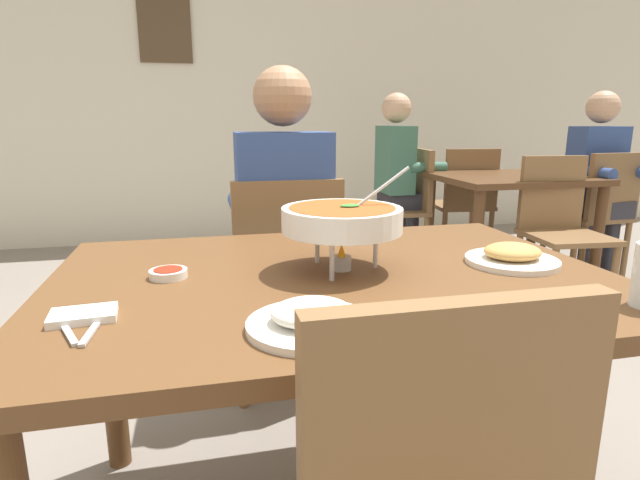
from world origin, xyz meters
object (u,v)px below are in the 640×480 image
chair_diner_main (285,274)px  patron_bg_left (399,169)px  sauce_dish (168,273)px  chair_bg_middle (598,208)px  chair_bg_corner (465,198)px  dining_table_main (333,310)px  chair_bg_right (559,221)px  rice_plate (312,319)px  dining_table_far (511,195)px  curry_bowl (342,220)px  patron_bg_middle (599,173)px  appetizer_plate (512,256)px  chair_bg_left (408,201)px  diner_main (283,215)px

chair_diner_main → patron_bg_left: size_ratio=0.69×
chair_diner_main → sauce_dish: chair_diner_main is taller
chair_bg_middle → chair_bg_corner: (-0.67, 0.65, 0.00)m
dining_table_main → chair_bg_right: bearing=38.9°
rice_plate → chair_bg_middle: chair_bg_middle is taller
sauce_dish → dining_table_far: size_ratio=0.09×
chair_diner_main → dining_table_far: bearing=33.0°
curry_bowl → patron_bg_middle: (2.40, 1.85, -0.13)m
appetizer_plate → chair_bg_left: size_ratio=0.27×
diner_main → patron_bg_left: same height
appetizer_plate → chair_bg_corner: (1.24, 2.48, -0.25)m
patron_bg_left → chair_bg_corner: bearing=-3.4°
dining_table_far → appetizer_plate: bearing=-123.6°
chair_diner_main → chair_bg_middle: size_ratio=1.00×
chair_bg_middle → patron_bg_middle: (0.03, 0.07, 0.24)m
patron_bg_left → curry_bowl: bearing=-114.9°
chair_bg_middle → patron_bg_middle: bearing=66.0°
diner_main → curry_bowl: (0.03, -0.78, 0.13)m
patron_bg_middle → diner_main: bearing=-156.1°
chair_bg_right → chair_bg_left: bearing=121.0°
chair_bg_right → curry_bowl: bearing=-141.1°
diner_main → chair_bg_corner: bearing=43.9°
chair_diner_main → rice_plate: chair_diner_main is taller
chair_bg_corner → patron_bg_left: patron_bg_left is taller
curry_bowl → chair_bg_middle: bearing=37.0°
appetizer_plate → dining_table_far: bearing=56.4°
diner_main → sauce_dish: (-0.40, -0.75, 0.01)m
appetizer_plate → patron_bg_middle: bearing=44.4°
dining_table_main → patron_bg_middle: (2.42, 1.88, 0.10)m
dining_table_main → chair_bg_corner: size_ratio=1.51×
chair_diner_main → dining_table_main: bearing=-90.0°
dining_table_main → rice_plate: 0.37m
chair_diner_main → curry_bowl: (0.03, -0.75, 0.36)m
dining_table_far → chair_bg_right: (0.04, -0.46, -0.10)m
chair_bg_right → patron_bg_middle: 0.78m
curry_bowl → patron_bg_left: (1.14, 2.47, -0.13)m
chair_bg_corner → patron_bg_left: size_ratio=0.69×
patron_bg_left → sauce_dish: bearing=-122.8°
chair_bg_corner → patron_bg_middle: bearing=-39.6°
appetizer_plate → chair_diner_main: bearing=121.2°
sauce_dish → chair_bg_left: chair_bg_left is taller
sauce_dish → chair_bg_right: (2.20, 1.40, -0.25)m
dining_table_main → chair_bg_left: chair_bg_left is taller
dining_table_far → patron_bg_middle: patron_bg_middle is taller
chair_diner_main → curry_bowl: 0.83m
appetizer_plate → chair_bg_left: chair_bg_left is taller
diner_main → patron_bg_middle: size_ratio=1.00×
curry_bowl → chair_bg_right: size_ratio=0.37×
diner_main → chair_bg_left: diner_main is taller
diner_main → chair_bg_middle: 2.60m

